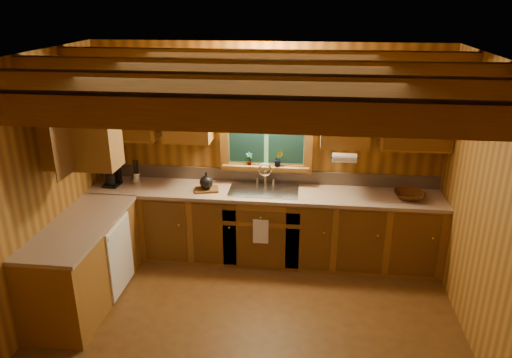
{
  "coord_description": "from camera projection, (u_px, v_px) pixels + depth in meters",
  "views": [
    {
      "loc": [
        0.53,
        -3.72,
        3.08
      ],
      "look_at": [
        0.0,
        0.8,
        1.35
      ],
      "focal_mm": 33.87,
      "sensor_mm": 36.0,
      "label": 1
    }
  ],
  "objects": [
    {
      "name": "wall_sconce",
      "position": [
        266.0,
        82.0,
        5.45
      ],
      "size": [
        0.45,
        0.21,
        0.17
      ],
      "color": "black",
      "rests_on": "room"
    },
    {
      "name": "dishwasher_panel",
      "position": [
        121.0,
        256.0,
        5.24
      ],
      "size": [
        0.02,
        0.6,
        0.8
      ],
      "primitive_type": "cube",
      "color": "white",
      "rests_on": "base_cabinets"
    },
    {
      "name": "potted_plant_left",
      "position": [
        249.0,
        159.0,
        5.88
      ],
      "size": [
        0.1,
        0.09,
        0.17
      ],
      "primitive_type": "imported",
      "rotation": [
        0.0,
        0.0,
        0.39
      ],
      "color": "#5C3713",
      "rests_on": "window_sill"
    },
    {
      "name": "window_sill",
      "position": [
        266.0,
        167.0,
        5.89
      ],
      "size": [
        1.06,
        0.14,
        0.04
      ],
      "primitive_type": "cube",
      "color": "brown",
      "rests_on": "room"
    },
    {
      "name": "cutting_board",
      "position": [
        207.0,
        190.0,
        5.76
      ],
      "size": [
        0.32,
        0.26,
        0.02
      ],
      "primitive_type": "cube",
      "rotation": [
        0.0,
        0.0,
        0.25
      ],
      "color": "#5C3713",
      "rests_on": "countertop"
    },
    {
      "name": "potted_plant_right",
      "position": [
        278.0,
        159.0,
        5.82
      ],
      "size": [
        0.11,
        0.1,
        0.2
      ],
      "primitive_type": "imported",
      "rotation": [
        0.0,
        0.0,
        0.07
      ],
      "color": "#5C3713",
      "rests_on": "window_sill"
    },
    {
      "name": "dish_towel",
      "position": [
        261.0,
        232.0,
        5.59
      ],
      "size": [
        0.18,
        0.01,
        0.3
      ],
      "primitive_type": "cube",
      "color": "white",
      "rests_on": "base_cabinets"
    },
    {
      "name": "window",
      "position": [
        266.0,
        134.0,
        5.79
      ],
      "size": [
        1.12,
        0.08,
        1.0
      ],
      "color": "brown",
      "rests_on": "room"
    },
    {
      "name": "utensil_crock",
      "position": [
        136.0,
        177.0,
        5.98
      ],
      "size": [
        0.11,
        0.11,
        0.3
      ],
      "rotation": [
        0.0,
        0.0,
        0.15
      ],
      "color": "silver",
      "rests_on": "countertop"
    },
    {
      "name": "paper_towel_roll",
      "position": [
        344.0,
        158.0,
        5.44
      ],
      "size": [
        0.27,
        0.11,
        0.11
      ],
      "primitive_type": "cylinder",
      "rotation": [
        0.0,
        1.57,
        0.0
      ],
      "color": "white",
      "rests_on": "upper_cabinets"
    },
    {
      "name": "countertop",
      "position": [
        220.0,
        200.0,
        5.54
      ],
      "size": [
        4.2,
        2.24,
        0.04
      ],
      "color": "tan",
      "rests_on": "base_cabinets"
    },
    {
      "name": "backsplash",
      "position": [
        266.0,
        176.0,
        6.0
      ],
      "size": [
        4.2,
        0.02,
        0.16
      ],
      "primitive_type": "cube",
      "color": "#9C8169",
      "rests_on": "room"
    },
    {
      "name": "room",
      "position": [
        245.0,
        217.0,
        4.14
      ],
      "size": [
        4.2,
        4.2,
        4.2
      ],
      "color": "#573615",
      "rests_on": "ground"
    },
    {
      "name": "coffee_maker",
      "position": [
        112.0,
        173.0,
        5.89
      ],
      "size": [
        0.18,
        0.23,
        0.32
      ],
      "rotation": [
        0.0,
        0.0,
        -0.06
      ],
      "color": "black",
      "rests_on": "countertop"
    },
    {
      "name": "wicker_basket",
      "position": [
        409.0,
        195.0,
        5.53
      ],
      "size": [
        0.38,
        0.38,
        0.08
      ],
      "primitive_type": "imported",
      "rotation": [
        0.0,
        0.0,
        -0.12
      ],
      "color": "#48230C",
      "rests_on": "countertop"
    },
    {
      "name": "ceiling_beams",
      "position": [
        244.0,
        78.0,
        3.72
      ],
      "size": [
        4.2,
        2.54,
        0.18
      ],
      "color": "brown",
      "rests_on": "room"
    },
    {
      "name": "sink",
      "position": [
        264.0,
        194.0,
        5.79
      ],
      "size": [
        0.82,
        0.48,
        0.43
      ],
      "color": "silver",
      "rests_on": "countertop"
    },
    {
      "name": "base_cabinets",
      "position": [
        219.0,
        235.0,
        5.7
      ],
      "size": [
        4.2,
        2.22,
        0.86
      ],
      "color": "brown",
      "rests_on": "ground"
    },
    {
      "name": "upper_cabinets",
      "position": [
        212.0,
        116.0,
        5.33
      ],
      "size": [
        4.19,
        1.77,
        0.78
      ],
      "color": "brown",
      "rests_on": "room"
    },
    {
      "name": "teakettle",
      "position": [
        206.0,
        182.0,
        5.73
      ],
      "size": [
        0.16,
        0.16,
        0.2
      ],
      "rotation": [
        0.0,
        0.0,
        0.25
      ],
      "color": "black",
      "rests_on": "cutting_board"
    }
  ]
}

